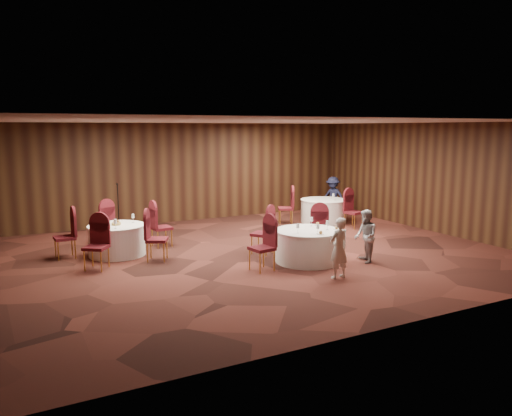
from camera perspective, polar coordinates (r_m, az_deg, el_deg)
name	(u,v)px	position (r m, az deg, el deg)	size (l,w,h in m)	color
ground	(253,254)	(12.22, -0.40, -5.30)	(12.00, 12.00, 0.00)	black
room_shell	(252,174)	(11.88, -0.41, 3.91)	(12.00, 12.00, 12.00)	silver
table_main	(308,246)	(11.55, 5.94, -4.30)	(1.52, 1.52, 0.74)	white
table_left	(117,240)	(12.52, -15.60, -3.52)	(1.36, 1.36, 0.74)	white
table_right	(324,210)	(16.44, 7.73, -0.28)	(1.51, 1.51, 0.74)	white
chairs_main	(282,236)	(11.88, 3.01, -3.26)	(2.85, 1.95, 1.00)	#3C0C14
chairs_left	(117,235)	(12.51, -15.59, -2.95)	(2.94, 3.11, 1.00)	#3C0C14
chairs_right	(319,210)	(15.76, 7.20, -0.22)	(2.12, 2.28, 1.00)	#3C0C14
tabletop_main	(319,226)	(11.47, 7.24, -2.05)	(1.13, 1.02, 0.22)	silver
tabletop_left	(116,222)	(12.44, -15.67, -1.52)	(0.83, 0.79, 0.22)	silver
tabletop_right	(333,195)	(16.27, 8.84, 1.45)	(0.08, 0.08, 0.22)	silver
mic_stand	(119,220)	(14.89, -15.40, -1.33)	(0.24, 0.24, 1.49)	black
woman_a	(339,248)	(10.32, 9.45, -4.54)	(0.46, 0.30, 1.26)	silver
woman_b	(366,236)	(11.64, 12.41, -3.17)	(0.59, 0.46, 1.22)	#A0A0A4
man_c	(333,197)	(17.51, 8.78, 1.30)	(0.89, 0.51, 1.37)	#161832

